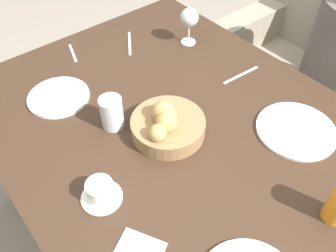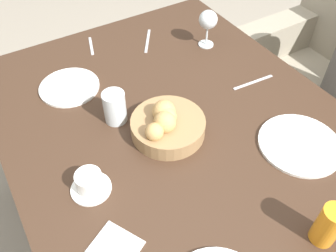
# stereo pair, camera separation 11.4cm
# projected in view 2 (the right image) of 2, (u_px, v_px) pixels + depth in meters

# --- Properties ---
(ground_plane) EXTENTS (10.00, 10.00, 0.00)m
(ground_plane) POSITION_uv_depth(u_px,v_px,m) (185.00, 245.00, 1.67)
(ground_plane) COLOR gray
(dining_table) EXTENTS (1.59, 1.10, 0.74)m
(dining_table) POSITION_uv_depth(u_px,v_px,m) (193.00, 156.00, 1.19)
(dining_table) COLOR #3D281C
(dining_table) RESTS_ON ground_plane
(bread_basket) EXTENTS (0.24, 0.24, 0.11)m
(bread_basket) POSITION_uv_depth(u_px,v_px,m) (167.00, 124.00, 1.13)
(bread_basket) COLOR #99754C
(bread_basket) RESTS_ON dining_table
(plate_near_left) EXTENTS (0.22, 0.22, 0.01)m
(plate_near_left) POSITION_uv_depth(u_px,v_px,m) (69.00, 87.00, 1.31)
(plate_near_left) COLOR white
(plate_near_left) RESTS_ON dining_table
(plate_far_center) EXTENTS (0.26, 0.26, 0.01)m
(plate_far_center) POSITION_uv_depth(u_px,v_px,m) (300.00, 144.00, 1.12)
(plate_far_center) COLOR white
(plate_far_center) RESTS_ON dining_table
(juice_glass) EXTENTS (0.06, 0.06, 0.13)m
(juice_glass) POSITION_uv_depth(u_px,v_px,m) (328.00, 225.00, 0.86)
(juice_glass) COLOR orange
(juice_glass) RESTS_ON dining_table
(water_tumbler) EXTENTS (0.07, 0.07, 0.11)m
(water_tumbler) POSITION_uv_depth(u_px,v_px,m) (115.00, 107.00, 1.16)
(water_tumbler) COLOR silver
(water_tumbler) RESTS_ON dining_table
(wine_glass) EXTENTS (0.08, 0.08, 0.16)m
(wine_glass) POSITION_uv_depth(u_px,v_px,m) (208.00, 21.00, 1.42)
(wine_glass) COLOR silver
(wine_glass) RESTS_ON dining_table
(coffee_cup) EXTENTS (0.12, 0.12, 0.07)m
(coffee_cup) POSITION_uv_depth(u_px,v_px,m) (90.00, 184.00, 0.98)
(coffee_cup) COLOR white
(coffee_cup) RESTS_ON dining_table
(fork_silver) EXTENTS (0.15, 0.11, 0.00)m
(fork_silver) POSITION_uv_depth(u_px,v_px,m) (148.00, 41.00, 1.52)
(fork_silver) COLOR #B7B7BC
(fork_silver) RESTS_ON dining_table
(knife_silver) EXTENTS (0.02, 0.18, 0.00)m
(knife_silver) POSITION_uv_depth(u_px,v_px,m) (253.00, 82.00, 1.33)
(knife_silver) COLOR #B7B7BC
(knife_silver) RESTS_ON dining_table
(spoon_coffee) EXTENTS (0.13, 0.05, 0.00)m
(spoon_coffee) POSITION_uv_depth(u_px,v_px,m) (91.00, 46.00, 1.50)
(spoon_coffee) COLOR #B7B7BC
(spoon_coffee) RESTS_ON dining_table
(napkin) EXTENTS (0.16, 0.16, 0.00)m
(napkin) POSITION_uv_depth(u_px,v_px,m) (114.00, 250.00, 0.88)
(napkin) COLOR white
(napkin) RESTS_ON dining_table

